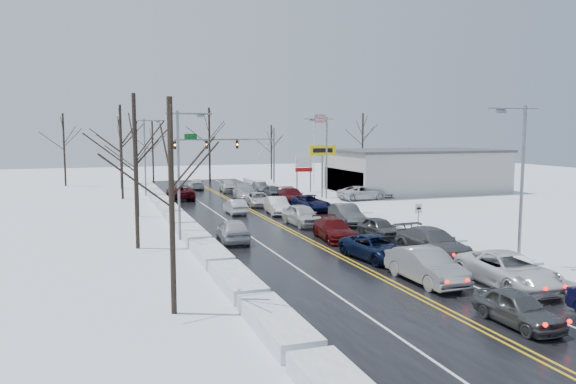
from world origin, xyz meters
name	(u,v)px	position (x,y,z in m)	size (l,w,h in m)	color
ground	(278,224)	(0.00, 0.00, 0.00)	(160.00, 160.00, 0.00)	silver
road_surface	(270,221)	(0.00, 2.00, 0.01)	(14.00, 84.00, 0.01)	black
snow_bank_left	(181,226)	(-7.60, 2.00, 0.00)	(1.65, 72.00, 0.69)	white
snow_bank_right	(352,216)	(7.60, 2.00, 0.00)	(1.65, 72.00, 0.69)	white
traffic_signal_mast	(237,147)	(3.45, 27.99, 5.48)	(13.28, 0.39, 8.00)	slate
tires_plus_sign	(322,154)	(10.50, 15.99, 4.99)	(3.20, 0.34, 6.00)	slate
used_vehicles_sign	(304,166)	(10.50, 22.00, 3.32)	(2.20, 0.22, 4.65)	slate
speed_limit_sign	(418,213)	(8.20, -8.00, 1.63)	(0.55, 0.09, 2.35)	slate
flagpole	(315,143)	(15.17, 30.00, 5.93)	(1.87, 1.20, 10.00)	silver
dealership_building	(416,171)	(23.98, 18.00, 2.66)	(20.40, 12.40, 5.30)	#A3A49F
streetlight_se	(520,173)	(8.30, -18.00, 5.31)	(3.20, 0.25, 9.00)	slate
streetlight_ne	(325,153)	(8.30, 10.00, 5.31)	(3.20, 0.25, 9.00)	slate
streetlight_sw	(181,164)	(-8.30, -4.00, 5.31)	(3.20, 0.25, 9.00)	slate
streetlight_nw	(147,151)	(-8.30, 24.00, 5.31)	(3.20, 0.25, 9.00)	slate
tree_left_a	(171,164)	(-11.00, -20.00, 6.29)	(3.60, 3.60, 9.00)	#2D231C
tree_left_b	(135,141)	(-11.50, -6.00, 6.99)	(4.00, 4.00, 10.00)	#2D231C
tree_left_c	(136,150)	(-10.50, 8.00, 5.94)	(3.40, 3.40, 8.50)	#2D231C
tree_left_d	(121,133)	(-11.20, 22.00, 7.33)	(4.20, 4.20, 10.50)	#2D231C
tree_left_e	(120,138)	(-10.80, 34.00, 6.64)	(3.80, 3.80, 9.50)	#2D231C
tree_far_a	(64,135)	(-18.00, 40.00, 6.99)	(4.00, 4.00, 10.00)	#2D231C
tree_far_b	(152,140)	(-6.00, 41.00, 6.29)	(3.60, 3.60, 9.00)	#2D231C
tree_far_c	(209,130)	(2.00, 39.00, 7.68)	(4.40, 4.40, 11.00)	#2D231C
tree_far_d	(271,142)	(12.00, 40.50, 5.94)	(3.40, 3.40, 8.50)	#2D231C
tree_far_e	(363,132)	(28.00, 41.00, 7.33)	(4.20, 4.20, 10.50)	#2D231C
queued_car_0	(517,325)	(1.61, -25.83, 0.00)	(1.62, 4.03, 1.37)	#404245
queued_car_1	(425,282)	(1.66, -19.24, 0.00)	(1.82, 5.23, 1.72)	#94969B
queued_car_2	(376,260)	(1.64, -13.97, 0.00)	(2.41, 5.23, 1.45)	black
queued_car_3	(334,240)	(1.74, -7.53, 0.00)	(2.09, 5.13, 1.49)	#4A090B
queued_car_4	(302,225)	(1.71, -1.17, 0.00)	(2.02, 5.01, 1.71)	silver
queued_car_5	(277,214)	(1.70, 5.44, 0.00)	(1.67, 4.78, 1.58)	silver
queued_car_6	(259,206)	(1.66, 11.45, 0.00)	(2.27, 4.92, 1.37)	silver
queued_car_7	(245,200)	(1.56, 16.72, 0.00)	(2.35, 5.77, 1.67)	#A1A3A8
queued_car_8	(228,192)	(1.60, 24.99, 0.00)	(1.86, 4.63, 1.58)	silver
queued_car_10	(508,287)	(5.08, -21.21, 0.00)	(2.76, 6.00, 1.67)	white
queued_car_11	(432,256)	(5.35, -14.22, 0.00)	(2.38, 5.85, 1.70)	#46494C
queued_car_12	(379,237)	(5.16, -7.77, 0.00)	(1.69, 4.21, 1.43)	#3D4042
queued_car_13	(346,225)	(5.25, -1.93, 0.00)	(1.75, 5.02, 1.66)	#3E4043
queued_car_14	(311,211)	(5.38, 6.43, 0.00)	(2.49, 5.41, 1.50)	black
queued_car_15	(291,203)	(5.43, 12.15, 0.00)	(2.25, 5.53, 1.60)	#44090E
queued_car_16	(273,198)	(5.13, 17.73, 0.00)	(1.68, 4.17, 1.42)	#46494C
queued_car_17	(260,193)	(5.09, 22.82, 0.00)	(1.43, 4.09, 1.35)	#383A3C
oncoming_car_0	(235,214)	(-1.91, 6.79, 0.00)	(1.43, 4.11, 1.36)	silver
oncoming_car_1	(181,199)	(-5.12, 19.50, 0.00)	(2.74, 5.95, 1.65)	#4C0A11
oncoming_car_2	(196,189)	(-1.59, 29.82, 0.00)	(1.88, 4.62, 1.34)	silver
oncoming_car_3	(233,242)	(-5.12, -5.84, 0.00)	(1.92, 4.78, 1.63)	#BCBCBE
parked_car_0	(362,200)	(13.91, 12.56, 0.00)	(2.57, 5.58, 1.55)	silver
parked_car_1	(379,197)	(16.98, 14.53, 0.00)	(2.17, 5.34, 1.55)	#444649
parked_car_2	(336,191)	(15.00, 22.35, 0.00)	(1.89, 4.70, 1.60)	black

